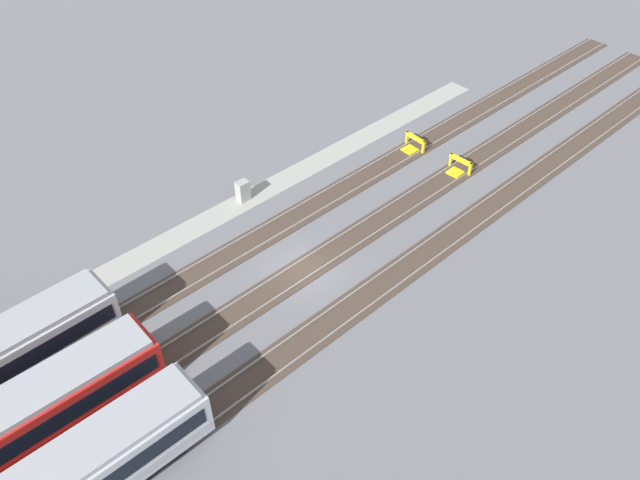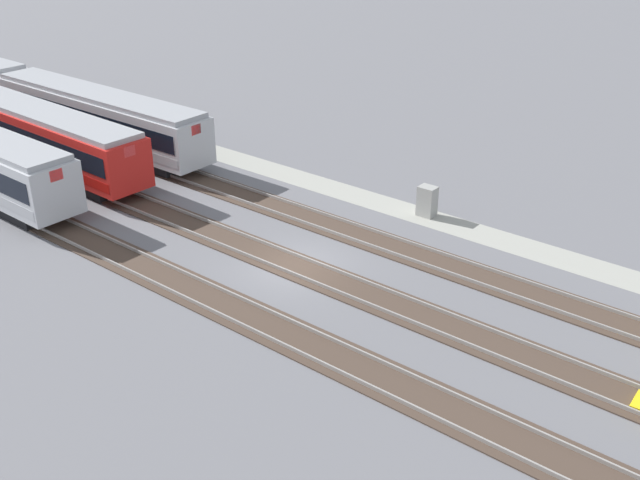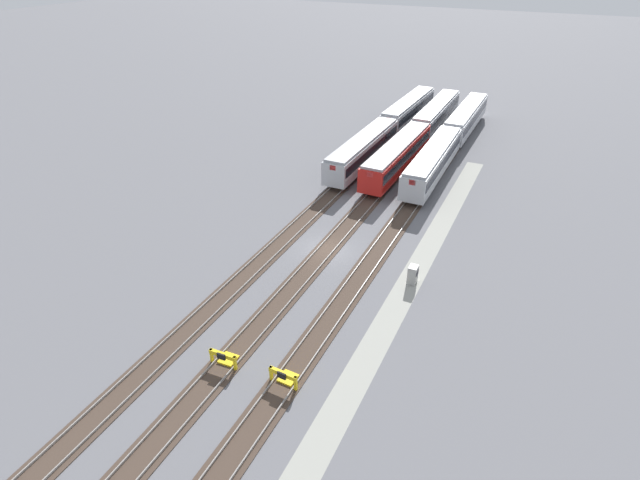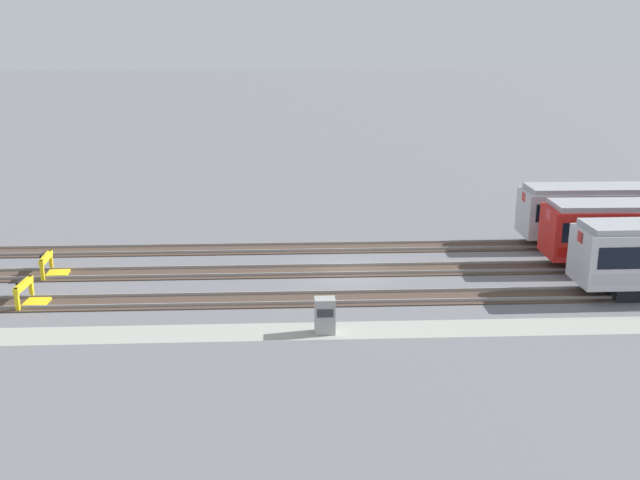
% 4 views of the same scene
% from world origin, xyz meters
% --- Properties ---
extents(ground_plane, '(400.00, 400.00, 0.00)m').
position_xyz_m(ground_plane, '(0.00, 0.00, 0.00)').
color(ground_plane, slate).
extents(service_walkway, '(54.00, 2.00, 0.01)m').
position_xyz_m(service_walkway, '(0.00, -8.31, 0.00)').
color(service_walkway, '#9E9E93').
rests_on(service_walkway, ground).
extents(rail_track_nearest, '(90.00, 2.23, 0.21)m').
position_xyz_m(rail_track_nearest, '(0.00, -4.38, 0.04)').
color(rail_track_nearest, '#47382D').
rests_on(rail_track_nearest, ground).
extents(rail_track_near_inner, '(90.00, 2.24, 0.21)m').
position_xyz_m(rail_track_near_inner, '(0.00, 0.00, 0.04)').
color(rail_track_near_inner, '#47382D').
rests_on(rail_track_near_inner, ground).
extents(rail_track_middle, '(90.00, 2.23, 0.21)m').
position_xyz_m(rail_track_middle, '(0.00, 4.38, 0.04)').
color(rail_track_middle, '#47382D').
rests_on(rail_track_middle, ground).
extents(bumper_stop_nearest_track, '(1.38, 2.01, 1.22)m').
position_xyz_m(bumper_stop_nearest_track, '(-15.68, -4.39, 0.51)').
color(bumper_stop_nearest_track, yellow).
rests_on(bumper_stop_nearest_track, ground).
extents(bumper_stop_near_inner_track, '(1.37, 2.01, 1.22)m').
position_xyz_m(bumper_stop_near_inner_track, '(-15.94, 0.01, 0.51)').
color(bumper_stop_near_inner_track, yellow).
rests_on(bumper_stop_near_inner_track, ground).
extents(electrical_cabinet, '(0.90, 0.73, 1.60)m').
position_xyz_m(electrical_cabinet, '(-1.64, -8.51, 0.80)').
color(electrical_cabinet, '#9E9E99').
rests_on(electrical_cabinet, ground).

